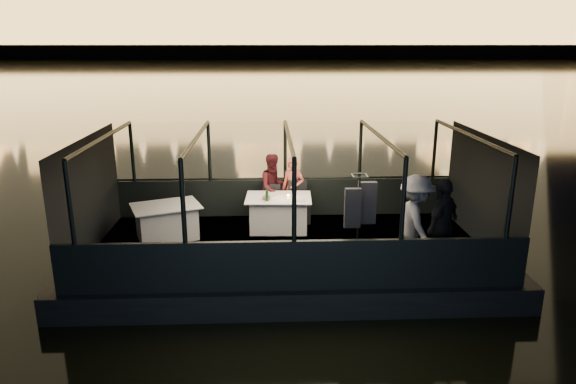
{
  "coord_description": "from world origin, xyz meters",
  "views": [
    {
      "loc": [
        -0.44,
        -9.96,
        4.57
      ],
      "look_at": [
        0.0,
        0.4,
        1.55
      ],
      "focal_mm": 32.0,
      "sensor_mm": 36.0,
      "label": 1
    }
  ],
  "objects_px": {
    "chair_port_left": "(272,205)",
    "chair_port_right": "(298,204)",
    "passenger_dark": "(442,227)",
    "dining_table_aft": "(167,221)",
    "passenger_stripe": "(415,224)",
    "person_woman_coral": "(293,189)",
    "coat_stand": "(358,225)",
    "person_man_maroon": "(274,189)",
    "dining_table_central": "(279,213)",
    "wine_bottle": "(267,194)"
  },
  "relations": [
    {
      "from": "dining_table_central",
      "to": "person_woman_coral",
      "type": "xyz_separation_m",
      "value": [
        0.36,
        0.72,
        0.36
      ]
    },
    {
      "from": "chair_port_right",
      "to": "coat_stand",
      "type": "relative_size",
      "value": 0.52
    },
    {
      "from": "person_man_maroon",
      "to": "passenger_stripe",
      "type": "bearing_deg",
      "value": -69.61
    },
    {
      "from": "chair_port_right",
      "to": "passenger_dark",
      "type": "xyz_separation_m",
      "value": [
        2.46,
        -2.72,
        0.4
      ]
    },
    {
      "from": "chair_port_left",
      "to": "coat_stand",
      "type": "height_order",
      "value": "coat_stand"
    },
    {
      "from": "coat_stand",
      "to": "passenger_dark",
      "type": "relative_size",
      "value": 1.06
    },
    {
      "from": "chair_port_right",
      "to": "passenger_stripe",
      "type": "relative_size",
      "value": 0.54
    },
    {
      "from": "chair_port_left",
      "to": "passenger_dark",
      "type": "distance_m",
      "value": 4.13
    },
    {
      "from": "passenger_stripe",
      "to": "passenger_dark",
      "type": "height_order",
      "value": "passenger_stripe"
    },
    {
      "from": "person_man_maroon",
      "to": "wine_bottle",
      "type": "distance_m",
      "value": 1.03
    },
    {
      "from": "chair_port_left",
      "to": "person_woman_coral",
      "type": "bearing_deg",
      "value": 16.95
    },
    {
      "from": "dining_table_central",
      "to": "person_woman_coral",
      "type": "relative_size",
      "value": 0.97
    },
    {
      "from": "person_woman_coral",
      "to": "person_man_maroon",
      "type": "relative_size",
      "value": 0.94
    },
    {
      "from": "chair_port_right",
      "to": "passenger_dark",
      "type": "relative_size",
      "value": 0.55
    },
    {
      "from": "chair_port_left",
      "to": "person_man_maroon",
      "type": "height_order",
      "value": "person_man_maroon"
    },
    {
      "from": "chair_port_left",
      "to": "passenger_stripe",
      "type": "relative_size",
      "value": 0.49
    },
    {
      "from": "chair_port_left",
      "to": "chair_port_right",
      "type": "height_order",
      "value": "chair_port_right"
    },
    {
      "from": "chair_port_right",
      "to": "dining_table_central",
      "type": "bearing_deg",
      "value": -154.49
    },
    {
      "from": "dining_table_central",
      "to": "chair_port_right",
      "type": "relative_size",
      "value": 1.49
    },
    {
      "from": "chair_port_left",
      "to": "person_man_maroon",
      "type": "distance_m",
      "value": 0.41
    },
    {
      "from": "coat_stand",
      "to": "person_man_maroon",
      "type": "relative_size",
      "value": 1.18
    },
    {
      "from": "chair_port_left",
      "to": "passenger_stripe",
      "type": "xyz_separation_m",
      "value": [
        2.62,
        -2.57,
        0.4
      ]
    },
    {
      "from": "wine_bottle",
      "to": "coat_stand",
      "type": "bearing_deg",
      "value": -49.74
    },
    {
      "from": "coat_stand",
      "to": "person_man_maroon",
      "type": "xyz_separation_m",
      "value": [
        -1.48,
        2.95,
        -0.15
      ]
    },
    {
      "from": "dining_table_aft",
      "to": "chair_port_right",
      "type": "xyz_separation_m",
      "value": [
        2.88,
        0.87,
        0.06
      ]
    },
    {
      "from": "dining_table_aft",
      "to": "coat_stand",
      "type": "distance_m",
      "value": 4.25
    },
    {
      "from": "person_man_maroon",
      "to": "chair_port_left",
      "type": "bearing_deg",
      "value": -122.92
    },
    {
      "from": "chair_port_left",
      "to": "chair_port_right",
      "type": "distance_m",
      "value": 0.61
    },
    {
      "from": "passenger_stripe",
      "to": "wine_bottle",
      "type": "height_order",
      "value": "passenger_stripe"
    },
    {
      "from": "dining_table_aft",
      "to": "chair_port_left",
      "type": "distance_m",
      "value": 2.44
    },
    {
      "from": "chair_port_left",
      "to": "coat_stand",
      "type": "bearing_deg",
      "value": -71.55
    },
    {
      "from": "person_man_maroon",
      "to": "dining_table_aft",
      "type": "bearing_deg",
      "value": -175.63
    },
    {
      "from": "person_man_maroon",
      "to": "wine_bottle",
      "type": "xyz_separation_m",
      "value": [
        -0.17,
        -1.0,
        0.17
      ]
    },
    {
      "from": "dining_table_central",
      "to": "person_woman_coral",
      "type": "height_order",
      "value": "person_woman_coral"
    },
    {
      "from": "coat_stand",
      "to": "person_man_maroon",
      "type": "height_order",
      "value": "coat_stand"
    },
    {
      "from": "dining_table_aft",
      "to": "passenger_dark",
      "type": "height_order",
      "value": "passenger_dark"
    },
    {
      "from": "dining_table_central",
      "to": "chair_port_left",
      "type": "xyz_separation_m",
      "value": [
        -0.14,
        0.45,
        0.06
      ]
    },
    {
      "from": "person_woman_coral",
      "to": "dining_table_central",
      "type": "bearing_deg",
      "value": -100.75
    },
    {
      "from": "dining_table_central",
      "to": "passenger_stripe",
      "type": "distance_m",
      "value": 3.3
    },
    {
      "from": "passenger_stripe",
      "to": "wine_bottle",
      "type": "relative_size",
      "value": 5.98
    },
    {
      "from": "passenger_dark",
      "to": "coat_stand",
      "type": "bearing_deg",
      "value": -46.73
    },
    {
      "from": "chair_port_left",
      "to": "person_man_maroon",
      "type": "bearing_deg",
      "value": 67.42
    },
    {
      "from": "dining_table_aft",
      "to": "chair_port_right",
      "type": "distance_m",
      "value": 3.01
    },
    {
      "from": "dining_table_aft",
      "to": "passenger_dark",
      "type": "relative_size",
      "value": 0.79
    },
    {
      "from": "chair_port_right",
      "to": "dining_table_aft",
      "type": "bearing_deg",
      "value": 178.39
    },
    {
      "from": "passenger_stripe",
      "to": "chair_port_right",
      "type": "bearing_deg",
      "value": 33.31
    },
    {
      "from": "chair_port_left",
      "to": "wine_bottle",
      "type": "relative_size",
      "value": 2.92
    },
    {
      "from": "passenger_stripe",
      "to": "person_woman_coral",
      "type": "bearing_deg",
      "value": 32.02
    },
    {
      "from": "person_woman_coral",
      "to": "chair_port_right",
      "type": "bearing_deg",
      "value": -52.2
    },
    {
      "from": "chair_port_right",
      "to": "passenger_dark",
      "type": "distance_m",
      "value": 3.69
    }
  ]
}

